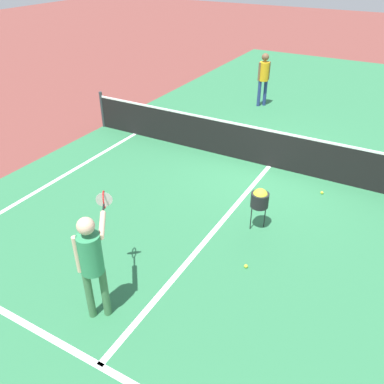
% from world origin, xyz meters
% --- Properties ---
extents(ground_plane, '(60.00, 60.00, 0.00)m').
position_xyz_m(ground_plane, '(0.00, 0.00, 0.00)').
color(ground_plane, brown).
extents(court_surface_inbounds, '(10.62, 24.40, 0.00)m').
position_xyz_m(court_surface_inbounds, '(0.00, 0.00, 0.00)').
color(court_surface_inbounds, '#2D7247').
rests_on(court_surface_inbounds, ground_plane).
extents(line_service_near, '(8.22, 0.10, 0.01)m').
position_xyz_m(line_service_near, '(0.00, -6.40, 0.00)').
color(line_service_near, white).
rests_on(line_service_near, ground_plane).
extents(line_center_service, '(0.10, 6.40, 0.01)m').
position_xyz_m(line_center_service, '(0.00, -3.20, 0.00)').
color(line_center_service, white).
rests_on(line_center_service, ground_plane).
extents(net, '(10.62, 0.09, 1.07)m').
position_xyz_m(net, '(0.00, 0.00, 0.49)').
color(net, '#33383D').
rests_on(net, ground_plane).
extents(player_near, '(0.70, 1.13, 1.75)m').
position_xyz_m(player_near, '(-0.57, -5.69, 1.10)').
color(player_near, '#3F7247').
rests_on(player_near, ground_plane).
extents(player_far, '(0.32, 0.33, 1.74)m').
position_xyz_m(player_far, '(-1.80, 4.10, 1.07)').
color(player_far, navy).
rests_on(player_far, ground_plane).
extents(ball_hopper, '(0.34, 0.34, 0.87)m').
position_xyz_m(ball_hopper, '(0.68, -2.55, 0.68)').
color(ball_hopper, black).
rests_on(ball_hopper, ground_plane).
extents(tennis_ball_near_net, '(0.07, 0.07, 0.07)m').
position_xyz_m(tennis_ball_near_net, '(1.47, -0.67, 0.03)').
color(tennis_ball_near_net, '#CCE033').
rests_on(tennis_ball_near_net, ground_plane).
extents(tennis_ball_mid_court, '(0.07, 0.07, 0.07)m').
position_xyz_m(tennis_ball_mid_court, '(0.94, -3.71, 0.03)').
color(tennis_ball_mid_court, '#CCE033').
rests_on(tennis_ball_mid_court, ground_plane).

